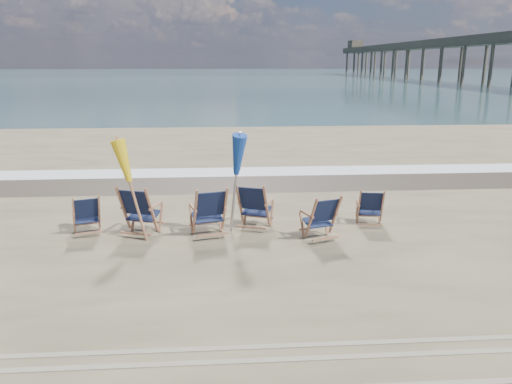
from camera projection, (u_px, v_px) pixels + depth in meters
ocean at (223, 75)px, 132.03m from camera, size 400.00×400.00×0.00m
surf_foam at (243, 172)px, 16.53m from camera, size 200.00×1.40×0.01m
wet_sand_strip at (245, 182)px, 15.08m from camera, size 200.00×2.60×0.00m
tire_tracks at (286, 374)px, 5.82m from camera, size 80.00×1.30×0.01m
beach_chair_0 at (99, 214)px, 10.45m from camera, size 0.75×0.80×0.90m
beach_chair_1 at (152, 212)px, 10.20m from camera, size 0.91×0.98×1.12m
beach_chair_2 at (225, 211)px, 10.29m from camera, size 0.89×0.95×1.11m
beach_chair_3 at (266, 208)px, 10.58m from camera, size 0.92×0.97×1.07m
beach_chair_4 at (335, 217)px, 10.12m from camera, size 0.82×0.87×0.99m
beach_chair_5 at (382, 208)px, 10.87m from camera, size 0.67×0.73×0.89m
umbrella_yellow at (132, 165)px, 9.80m from camera, size 0.30×0.30×2.09m
umbrella_blue at (234, 156)px, 10.11m from camera, size 0.30×0.30×2.21m
fishing_pier at (457, 54)px, 81.32m from camera, size 4.40×140.00×9.30m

